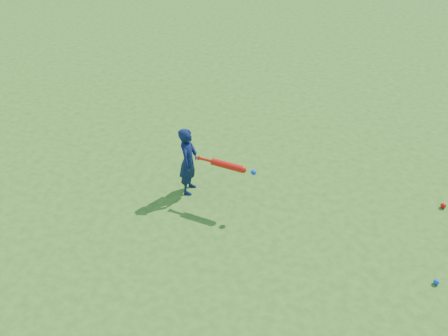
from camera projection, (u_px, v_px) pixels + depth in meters
name	position (u px, v px, depth m)	size (l,w,h in m)	color
ground	(196.00, 209.00, 6.29)	(80.00, 80.00, 0.00)	#316C19
child	(188.00, 161.00, 6.33)	(0.34, 0.22, 0.94)	#0D183F
ground_ball_red	(443.00, 206.00, 6.29)	(0.07, 0.07, 0.07)	red
ground_ball_blue	(436.00, 282.00, 5.26)	(0.06, 0.06, 0.06)	blue
bat_swing	(230.00, 166.00, 6.02)	(0.77, 0.20, 0.09)	red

